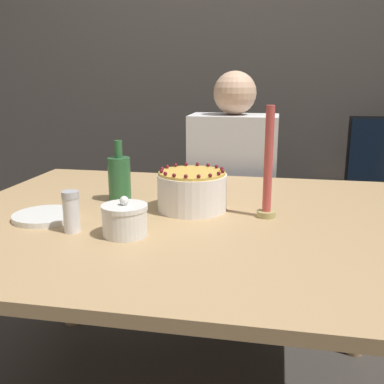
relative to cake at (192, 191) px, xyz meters
The scene contains 9 objects.
wall_behind 1.42m from the cake, 91.22° to the left, with size 8.00×0.05×2.60m.
dining_table 0.17m from the cake, 112.16° to the right, with size 1.42×1.18×0.74m.
cake is the anchor object (origin of this frame).
sugar_bowl 0.30m from the cake, 115.77° to the right, with size 0.12×0.12×0.11m.
sugar_shaker 0.39m from the cake, 136.01° to the right, with size 0.05×0.05×0.11m.
plate_stack 0.45m from the cake, 156.65° to the right, with size 0.19×0.19×0.02m.
candle 0.25m from the cake, ahead, with size 0.06×0.06×0.33m.
bottle 0.27m from the cake, 167.10° to the left, with size 0.08×0.08×0.21m.
person_man_blue_shirt 0.78m from the cake, 85.46° to the left, with size 0.40×0.34×1.18m.
Camera 1 is at (0.29, -1.27, 1.15)m, focal length 42.00 mm.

